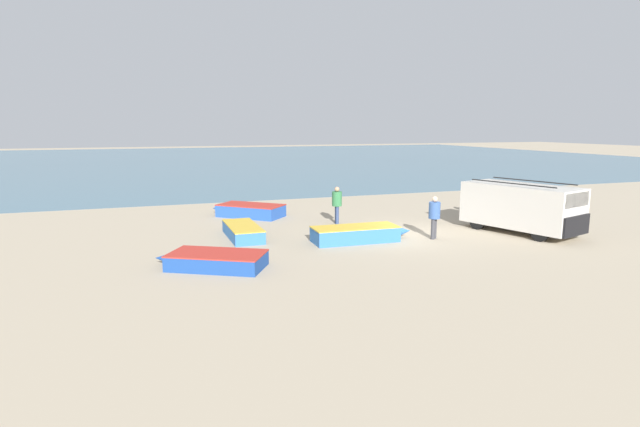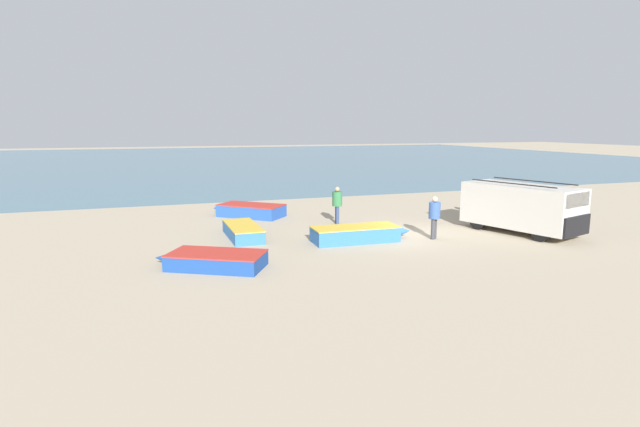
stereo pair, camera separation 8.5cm
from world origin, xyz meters
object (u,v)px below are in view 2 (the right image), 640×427
Objects in this scene: fishing_rowboat_3 at (242,231)px; fisherman_2 at (483,197)px; fisherman_1 at (337,202)px; fishing_rowboat_1 at (214,260)px; fishing_rowboat_0 at (359,234)px; fishing_rowboat_2 at (249,210)px; parked_van at (522,206)px; fisherman_0 at (434,214)px.

fisherman_2 reaches higher than fishing_rowboat_3.
fishing_rowboat_1 is at bearing -128.21° from fisherman_1.
fishing_rowboat_0 reaches higher than fishing_rowboat_1.
fishing_rowboat_2 is (-3.08, 7.03, 0.01)m from fishing_rowboat_0.
parked_van reaches higher than fishing_rowboat_2.
fishing_rowboat_0 is 2.58× the size of fisherman_2.
fishing_rowboat_3 is (1.73, 4.33, 0.01)m from fishing_rowboat_1.
parked_van is at bearing -174.92° from fishing_rowboat_2.
fisherman_0 is 1.00× the size of fisherman_1.
parked_van is 1.25× the size of fishing_rowboat_0.
fisherman_1 is at bearing -178.86° from fisherman_2.
fishing_rowboat_0 is at bearing -112.93° from parked_van.
fisherman_2 is at bearing -156.73° from fishing_rowboat_2.
fishing_rowboat_2 reaches higher than fishing_rowboat_1.
fisherman_1 is (-6.85, 4.51, -0.10)m from parked_van.
parked_van is 1.41× the size of fishing_rowboat_1.
fisherman_0 is at bearing 170.82° from fishing_rowboat_2.
fishing_rowboat_3 is at bearing 117.28° from fishing_rowboat_2.
parked_van is 2.99× the size of fisherman_1.
parked_van reaches higher than fisherman_2.
parked_van is at bearing -22.61° from fisherman_1.
fishing_rowboat_2 is 2.08× the size of fisherman_1.
fishing_rowboat_0 is 3.84m from fisherman_1.
fishing_rowboat_3 is at bearing -153.41° from fisherman_1.
fishing_rowboat_0 is 6.34m from fishing_rowboat_1.
fisherman_1 reaches higher than fisherman_2.
fishing_rowboat_2 is (2.95, 8.99, 0.06)m from fishing_rowboat_1.
parked_van is 3.23× the size of fisherman_2.
fishing_rowboat_1 is 2.29× the size of fisherman_2.
fishing_rowboat_1 is at bearing 157.71° from fishing_rowboat_3.
fishing_rowboat_2 is 12.07m from fisherman_2.
parked_van reaches higher than fishing_rowboat_1.
fishing_rowboat_3 is 2.17× the size of fisherman_1.
fishing_rowboat_0 is 3.25m from fisherman_0.
fisherman_1 is at bearing 177.17° from fisherman_0.
fisherman_2 is (5.24, 3.80, -0.08)m from fisherman_0.
parked_van reaches higher than fishing_rowboat_3.
fishing_rowboat_1 is at bearing 113.72° from fishing_rowboat_2.
fisherman_1 is at bearing -140.26° from parked_van.
parked_van is 4.09m from fisherman_2.
parked_van is 7.44m from fishing_rowboat_0.
fisherman_2 is (12.63, 0.81, 0.72)m from fishing_rowboat_3.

